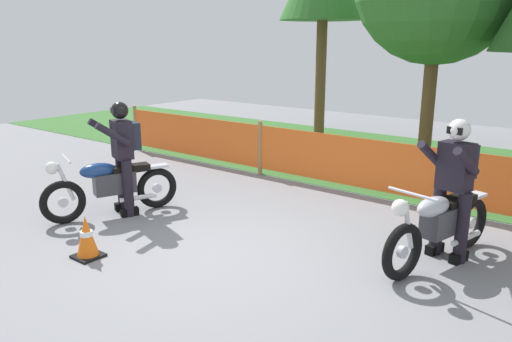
# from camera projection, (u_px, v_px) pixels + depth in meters

# --- Properties ---
(ground) EXTENTS (24.00, 24.00, 0.02)m
(ground) POSITION_uv_depth(u_px,v_px,m) (222.00, 252.00, 6.16)
(ground) COLOR gray
(grass_verge) EXTENTS (24.00, 5.45, 0.01)m
(grass_verge) POSITION_uv_depth(u_px,v_px,m) (405.00, 162.00, 10.71)
(grass_verge) COLOR #386B2D
(grass_verge) RESTS_ON ground
(barrier_fence) EXTENTS (11.32, 0.08, 1.05)m
(barrier_fence) POSITION_uv_depth(u_px,v_px,m) (347.00, 161.00, 8.49)
(barrier_fence) COLOR #997547
(barrier_fence) RESTS_ON ground
(motorcycle_lead) EXTENTS (0.93, 1.93, 0.96)m
(motorcycle_lead) POSITION_uv_depth(u_px,v_px,m) (111.00, 185.00, 7.32)
(motorcycle_lead) COLOR black
(motorcycle_lead) RESTS_ON ground
(motorcycle_trailing) EXTENTS (0.77, 2.03, 0.98)m
(motorcycle_trailing) POSITION_uv_depth(u_px,v_px,m) (440.00, 225.00, 5.74)
(motorcycle_trailing) COLOR black
(motorcycle_trailing) RESTS_ON ground
(rider_lead) EXTENTS (0.68, 0.78, 1.69)m
(rider_lead) POSITION_uv_depth(u_px,v_px,m) (123.00, 152.00, 7.31)
(rider_lead) COLOR black
(rider_lead) RESTS_ON ground
(rider_trailing) EXTENTS (0.64, 0.75, 1.69)m
(rider_trailing) POSITION_uv_depth(u_px,v_px,m) (454.00, 182.00, 5.75)
(rider_trailing) COLOR black
(rider_trailing) RESTS_ON ground
(traffic_cone) EXTENTS (0.32, 0.32, 0.53)m
(traffic_cone) POSITION_uv_depth(u_px,v_px,m) (87.00, 237.00, 5.93)
(traffic_cone) COLOR black
(traffic_cone) RESTS_ON ground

